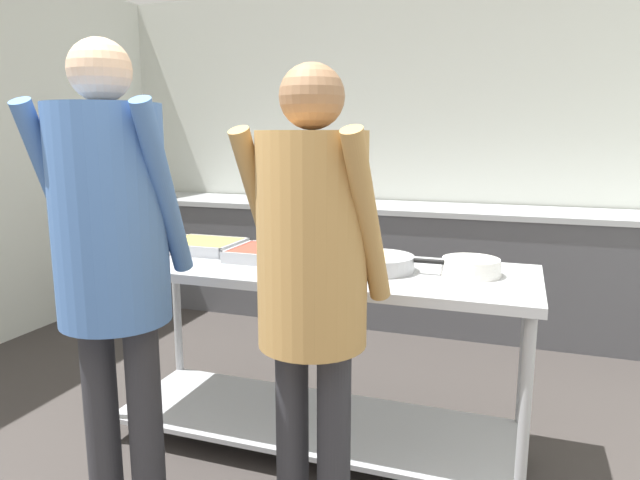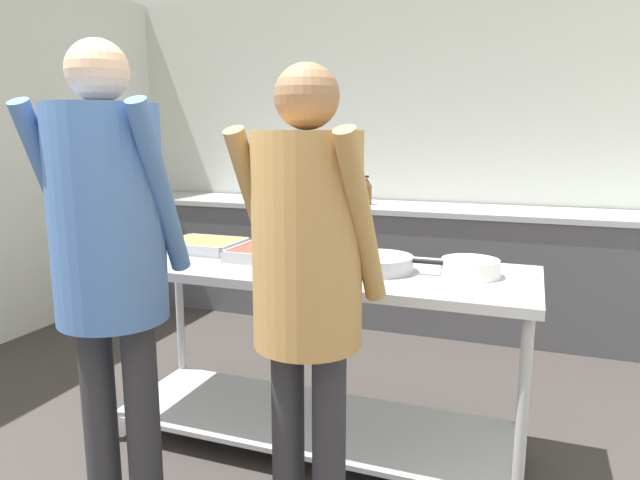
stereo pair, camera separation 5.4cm
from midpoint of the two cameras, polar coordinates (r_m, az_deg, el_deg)
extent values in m
cube|color=silver|center=(4.82, 8.88, 8.64)|extent=(5.08, 0.06, 2.65)
cube|color=#4C4C51|center=(4.57, 7.62, -2.56)|extent=(4.92, 0.62, 0.89)
cube|color=#ADAFB5|center=(4.49, 7.77, 3.23)|extent=(4.92, 0.65, 0.04)
cube|color=black|center=(4.69, -0.55, 3.73)|extent=(0.50, 0.46, 0.02)
cube|color=#ADAFB5|center=(2.60, -0.18, -2.98)|extent=(1.97, 0.70, 0.04)
cube|color=#ADAFB5|center=(2.87, -0.17, -17.66)|extent=(1.89, 0.62, 0.02)
cylinder|color=#ADAFB5|center=(2.95, -19.99, -11.01)|extent=(0.04, 0.04, 0.85)
cylinder|color=#ADAFB5|center=(2.31, 20.16, -17.17)|extent=(0.04, 0.04, 0.85)
cylinder|color=#ADAFB5|center=(3.40, -13.36, -7.77)|extent=(0.04, 0.04, 0.85)
cylinder|color=#ADAFB5|center=(2.86, 20.30, -11.67)|extent=(0.04, 0.04, 0.85)
cube|color=#ADAFB5|center=(2.97, -10.90, -0.94)|extent=(0.37, 0.31, 0.01)
cube|color=gold|center=(2.96, -10.92, -0.46)|extent=(0.34, 0.28, 0.04)
cube|color=#ADAFB5|center=(2.84, -12.45, -1.07)|extent=(0.37, 0.01, 0.05)
cube|color=#ADAFB5|center=(3.09, -9.50, -0.05)|extent=(0.37, 0.01, 0.05)
cube|color=#ADAFB5|center=(3.06, -13.76, -0.30)|extent=(0.01, 0.31, 0.05)
cube|color=#ADAFB5|center=(2.88, -7.88, -0.78)|extent=(0.01, 0.31, 0.05)
cube|color=#ADAFB5|center=(2.71, -3.46, -1.86)|extent=(0.46, 0.32, 0.01)
cube|color=#B23D2D|center=(2.71, -3.46, -1.34)|extent=(0.43, 0.30, 0.04)
cube|color=#ADAFB5|center=(2.57, -4.86, -2.09)|extent=(0.46, 0.01, 0.05)
cube|color=#ADAFB5|center=(2.84, -2.20, -0.82)|extent=(0.46, 0.01, 0.05)
cube|color=#ADAFB5|center=(2.80, -7.64, -1.08)|extent=(0.01, 0.32, 0.05)
cube|color=#ADAFB5|center=(2.62, 1.00, -1.78)|extent=(0.01, 0.32, 0.05)
cylinder|color=#ADAFB5|center=(2.50, 6.37, -2.33)|extent=(0.31, 0.31, 0.07)
cylinder|color=beige|center=(2.49, 6.39, -1.70)|extent=(0.28, 0.28, 0.01)
cylinder|color=black|center=(2.45, 11.54, -2.16)|extent=(0.14, 0.02, 0.02)
cylinder|color=white|center=(2.49, 15.36, -3.34)|extent=(0.25, 0.25, 0.01)
cylinder|color=white|center=(2.49, 15.37, -3.07)|extent=(0.25, 0.25, 0.01)
cylinder|color=white|center=(2.49, 15.39, -2.80)|extent=(0.25, 0.25, 0.01)
cylinder|color=white|center=(2.48, 15.40, -2.53)|extent=(0.25, 0.25, 0.01)
cylinder|color=white|center=(2.48, 15.41, -2.26)|extent=(0.24, 0.24, 0.01)
cylinder|color=white|center=(2.48, 15.43, -1.99)|extent=(0.24, 0.24, 0.01)
cylinder|color=#2D2D33|center=(2.18, -2.44, -19.47)|extent=(0.12, 0.12, 0.77)
cylinder|color=#2D2D33|center=(2.11, 1.68, -20.54)|extent=(0.12, 0.12, 0.77)
cylinder|color=tan|center=(1.96, -5.43, 2.85)|extent=(0.11, 0.33, 0.58)
cylinder|color=tan|center=(1.78, 5.04, 2.06)|extent=(0.11, 0.33, 0.58)
cylinder|color=tan|center=(1.88, -0.45, -0.06)|extent=(0.37, 0.37, 0.71)
sphere|color=#8C6647|center=(1.85, -0.47, 14.17)|extent=(0.21, 0.21, 0.21)
cylinder|color=#2D2D33|center=(2.38, -20.46, -16.71)|extent=(0.12, 0.12, 0.82)
cylinder|color=#2D2D33|center=(2.30, -16.58, -17.45)|extent=(0.12, 0.12, 0.82)
cylinder|color=#4770B2|center=(2.20, -24.53, 4.72)|extent=(0.13, 0.34, 0.61)
cylinder|color=#4770B2|center=(2.00, -14.92, 4.81)|extent=(0.13, 0.34, 0.61)
cylinder|color=#4770B2|center=(2.10, -19.81, 2.38)|extent=(0.39, 0.39, 0.76)
sphere|color=tan|center=(2.10, -20.66, 15.57)|extent=(0.21, 0.21, 0.21)
cylinder|color=brown|center=(4.50, 5.03, 4.52)|extent=(0.08, 0.08, 0.15)
cone|color=brown|center=(4.49, 5.05, 5.86)|extent=(0.07, 0.07, 0.06)
cylinder|color=black|center=(4.49, 5.06, 6.33)|extent=(0.03, 0.03, 0.02)
camera|label=1|loc=(0.03, -89.42, 0.11)|focal=32.00mm
camera|label=2|loc=(0.03, 90.58, -0.11)|focal=32.00mm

